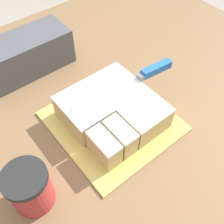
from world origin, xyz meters
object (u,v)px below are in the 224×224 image
at_px(storage_box, 26,54).
at_px(cake, 112,111).
at_px(knife, 146,74).
at_px(coffee_cup, 30,188).
at_px(cake_board, 112,121).

bearing_deg(storage_box, cake, -77.47).
relative_size(knife, coffee_cup, 2.77).
height_order(cake_board, coffee_cup, coffee_cup).
bearing_deg(cake_board, storage_box, 102.01).
bearing_deg(coffee_cup, knife, 11.09).
height_order(cake, storage_box, storage_box).
bearing_deg(coffee_cup, storage_box, 63.76).
distance_m(knife, storage_box, 0.38).
bearing_deg(knife, cake_board, 13.62).
xyz_separation_m(cake, coffee_cup, (-0.27, -0.06, 0.02)).
bearing_deg(cake_board, cake, 45.76).
height_order(cake_board, knife, knife).
height_order(knife, storage_box, storage_box).
relative_size(cake_board, knife, 1.00).
height_order(coffee_cup, storage_box, storage_box).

